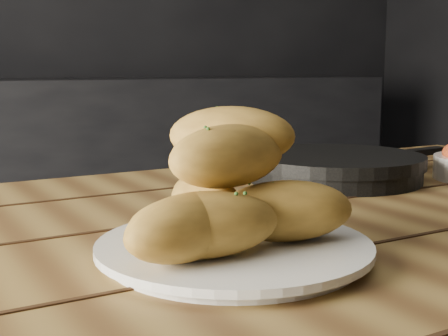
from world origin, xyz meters
The scene contains 5 objects.
counter centered at (0.00, 1.70, 0.45)m, with size 2.80×0.60×0.90m, color black.
table centered at (-0.14, -0.09, 0.66)m, with size 1.52×0.97×0.75m.
plate centered at (-0.31, -0.16, 0.76)m, with size 0.28×0.28×0.02m.
bread_rolls centered at (-0.33, -0.16, 0.82)m, with size 0.27×0.20×0.13m.
skillet centered at (0.07, 0.14, 0.77)m, with size 0.44×0.30×0.05m.
Camera 1 is at (-0.63, -0.68, 0.94)m, focal length 50.00 mm.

